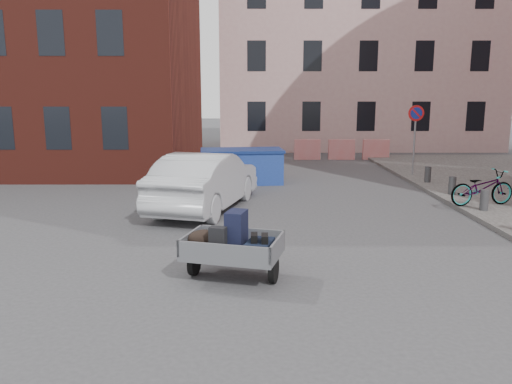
{
  "coord_description": "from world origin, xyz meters",
  "views": [
    {
      "loc": [
        -0.12,
        -9.54,
        3.14
      ],
      "look_at": [
        -0.09,
        0.93,
        1.1
      ],
      "focal_mm": 35.0,
      "sensor_mm": 36.0,
      "label": 1
    }
  ],
  "objects_px": {
    "trailer": "(232,245)",
    "bicycle": "(482,188)",
    "dumpster": "(242,166)",
    "silver_car": "(206,181)"
  },
  "relations": [
    {
      "from": "trailer",
      "to": "bicycle",
      "type": "distance_m",
      "value": 8.57
    },
    {
      "from": "dumpster",
      "to": "bicycle",
      "type": "distance_m",
      "value": 8.03
    },
    {
      "from": "dumpster",
      "to": "silver_car",
      "type": "xyz_separation_m",
      "value": [
        -0.9,
        -4.23,
        0.18
      ]
    },
    {
      "from": "trailer",
      "to": "silver_car",
      "type": "bearing_deg",
      "value": 115.24
    },
    {
      "from": "bicycle",
      "to": "trailer",
      "type": "bearing_deg",
      "value": 117.24
    },
    {
      "from": "dumpster",
      "to": "silver_car",
      "type": "bearing_deg",
      "value": -108.07
    },
    {
      "from": "trailer",
      "to": "dumpster",
      "type": "bearing_deg",
      "value": 105.51
    },
    {
      "from": "trailer",
      "to": "silver_car",
      "type": "relative_size",
      "value": 0.4
    },
    {
      "from": "trailer",
      "to": "silver_car",
      "type": "height_order",
      "value": "silver_car"
    },
    {
      "from": "trailer",
      "to": "bicycle",
      "type": "xyz_separation_m",
      "value": [
        6.7,
        5.34,
        0.01
      ]
    }
  ]
}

